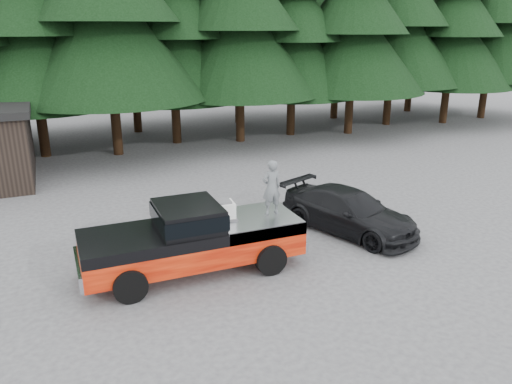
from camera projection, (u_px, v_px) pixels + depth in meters
name	position (u px, v px, depth m)	size (l,w,h in m)	color
ground	(232.00, 269.00, 13.70)	(120.00, 120.00, 0.00)	#464648
pickup_truck	(193.00, 248.00, 13.41)	(6.00, 2.04, 1.33)	#F14012
truck_cab	(188.00, 215.00, 13.07)	(1.66, 1.90, 0.59)	black
air_compressor	(222.00, 211.00, 13.57)	(0.67, 0.55, 0.46)	white
man_on_bed	(271.00, 187.00, 13.77)	(0.57, 0.37, 1.55)	slate
parked_car	(349.00, 211.00, 16.03)	(1.91, 4.69, 1.36)	black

